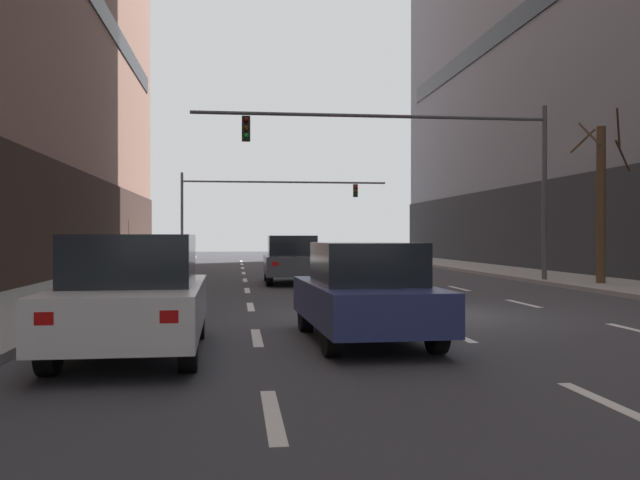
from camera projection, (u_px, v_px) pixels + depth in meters
name	position (u px, v px, depth m)	size (l,w,h in m)	color
ground_plane	(411.00, 314.00, 14.87)	(120.00, 120.00, 0.00)	#38383D
lane_stripe_l1_s2	(273.00, 415.00, 6.52)	(0.16, 2.00, 0.01)	silver
lane_stripe_l1_s3	(257.00, 337.00, 11.48)	(0.16, 2.00, 0.01)	silver
lane_stripe_l1_s4	(251.00, 307.00, 16.45)	(0.16, 2.00, 0.01)	silver
lane_stripe_l1_s5	(247.00, 290.00, 21.41)	(0.16, 2.00, 0.01)	silver
lane_stripe_l1_s6	(245.00, 280.00, 26.37)	(0.16, 2.00, 0.01)	silver
lane_stripe_l1_s7	(244.00, 273.00, 31.34)	(0.16, 2.00, 0.01)	silver
lane_stripe_l1_s8	(243.00, 268.00, 36.30)	(0.16, 2.00, 0.01)	silver
lane_stripe_l1_s9	(242.00, 264.00, 41.26)	(0.16, 2.00, 0.01)	silver
lane_stripe_l1_s10	(241.00, 261.00, 46.23)	(0.16, 2.00, 0.01)	silver
lane_stripe_l2_s2	(611.00, 404.00, 6.93)	(0.16, 2.00, 0.01)	silver
lane_stripe_l2_s3	(454.00, 334.00, 11.89)	(0.16, 2.00, 0.01)	silver
lane_stripe_l2_s4	(390.00, 305.00, 16.85)	(0.16, 2.00, 0.01)	silver
lane_stripe_l2_s5	(355.00, 289.00, 21.82)	(0.16, 2.00, 0.01)	silver
lane_stripe_l2_s6	(333.00, 279.00, 26.78)	(0.16, 2.00, 0.01)	silver
lane_stripe_l2_s7	(318.00, 273.00, 31.74)	(0.16, 2.00, 0.01)	silver
lane_stripe_l2_s8	(307.00, 268.00, 36.71)	(0.16, 2.00, 0.01)	silver
lane_stripe_l2_s9	(298.00, 264.00, 41.67)	(0.16, 2.00, 0.01)	silver
lane_stripe_l2_s10	(292.00, 261.00, 46.63)	(0.16, 2.00, 0.01)	silver
lane_stripe_l3_s3	(639.00, 331.00, 12.30)	(0.16, 2.00, 0.01)	silver
lane_stripe_l3_s4	(523.00, 303.00, 17.26)	(0.16, 2.00, 0.01)	silver
lane_stripe_l3_s5	(459.00, 288.00, 22.22)	(0.16, 2.00, 0.01)	silver
lane_stripe_l3_s6	(418.00, 279.00, 27.19)	(0.16, 2.00, 0.01)	silver
lane_stripe_l3_s7	(390.00, 272.00, 32.15)	(0.16, 2.00, 0.01)	silver
lane_stripe_l3_s8	(369.00, 267.00, 37.11)	(0.16, 2.00, 0.01)	silver
lane_stripe_l3_s9	(354.00, 264.00, 42.08)	(0.16, 2.00, 0.01)	silver
lane_stripe_l3_s10	(341.00, 261.00, 47.04)	(0.16, 2.00, 0.01)	silver
car_driving_0	(134.00, 296.00, 9.80)	(1.97, 4.58, 1.71)	black
car_driving_1	(292.00, 260.00, 24.58)	(1.97, 4.56, 1.70)	black
car_driving_2	(365.00, 293.00, 11.00)	(1.92, 4.28, 1.58)	black
traffic_signal_0	(431.00, 153.00, 24.08)	(12.49, 0.35, 6.17)	#4C4C51
traffic_signal_1	(255.00, 197.00, 44.93)	(13.35, 0.35, 5.61)	#4C4C51
street_tree_0	(601.00, 201.00, 22.70)	(1.94, 1.94, 5.63)	#4C3823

